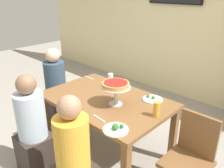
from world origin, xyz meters
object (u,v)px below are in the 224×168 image
beer_glass_amber_tall (157,109)px  diner_near_right (74,164)px  salad_plate_near_diner (152,99)px  salad_plate_far_diner (116,128)px  diner_head_west (56,92)px  cutlery_knife_far (89,78)px  deep_dish_pizza_stand (116,86)px  chair_head_east (191,155)px  cutlery_fork_near (99,118)px  dining_table (106,106)px  cutlery_fork_far (66,103)px  cutlery_knife_near (124,88)px  water_glass_clear_near (111,78)px  diner_near_left (33,133)px

beer_glass_amber_tall → diner_near_right: bearing=-109.5°
salad_plate_near_diner → salad_plate_far_diner: 0.74m
diner_head_west → cutlery_knife_far: (0.41, 0.30, 0.25)m
deep_dish_pizza_stand → diner_head_west: bearing=178.1°
chair_head_east → cutlery_fork_near: size_ratio=4.83×
dining_table → diner_near_right: diner_near_right is taller
deep_dish_pizza_stand → cutlery_fork_far: deep_dish_pizza_stand is taller
salad_plate_near_diner → cutlery_knife_near: bearing=176.9°
diner_near_right → water_glass_clear_near: 1.38m
diner_head_west → beer_glass_amber_tall: 1.72m
diner_near_left → chair_head_east: diner_near_left is taller
dining_table → beer_glass_amber_tall: (0.64, 0.06, 0.17)m
water_glass_clear_near → cutlery_knife_near: 0.30m
diner_near_right → salad_plate_far_diner: 0.48m
dining_table → diner_head_west: 1.06m
cutlery_knife_far → diner_near_left: bearing=108.8°
cutlery_fork_near → diner_near_right: bearing=-71.1°
diner_near_left → cutlery_fork_near: 0.76m
water_glass_clear_near → cutlery_fork_near: size_ratio=0.64×
water_glass_clear_near → cutlery_knife_near: water_glass_clear_near is taller
diner_near_right → cutlery_knife_near: 1.21m
cutlery_fork_near → cutlery_knife_near: 0.78m
chair_head_east → diner_near_right: bearing=49.9°
water_glass_clear_near → diner_head_west: bearing=-151.3°
dining_table → cutlery_knife_far: 0.72m
diner_near_left → cutlery_knife_near: diner_near_left is taller
diner_near_right → salad_plate_far_diner: bearing=-25.2°
cutlery_fork_near → deep_dish_pizza_stand: bearing=111.8°
salad_plate_near_diner → cutlery_knife_near: salad_plate_near_diner is taller
salad_plate_near_diner → cutlery_fork_near: bearing=-101.2°
diner_head_west → salad_plate_near_diner: size_ratio=5.06×
diner_near_left → cutlery_knife_near: bearing=-15.0°
cutlery_knife_near → deep_dish_pizza_stand: bearing=115.7°
diner_near_left → cutlery_knife_far: 1.14m
diner_head_west → cutlery_knife_near: 1.10m
salad_plate_near_diner → cutlery_fork_near: 0.71m
diner_near_left → salad_plate_near_diner: bearing=-34.0°
cutlery_fork_near → diner_head_west: bearing=171.0°
deep_dish_pizza_stand → cutlery_fork_far: bearing=-138.4°
deep_dish_pizza_stand → cutlery_knife_near: (-0.21, 0.39, -0.21)m
cutlery_fork_far → cutlery_knife_near: bearing=75.8°
water_glass_clear_near → salad_plate_near_diner: bearing=-5.7°
salad_plate_far_diner → water_glass_clear_near: 1.17m
diner_head_west → diner_near_right: 1.60m
diner_head_west → water_glass_clear_near: diner_head_west is taller
chair_head_east → cutlery_fork_near: 0.92m
diner_near_left → dining_table: bearing=-23.7°
diner_near_right → salad_plate_near_diner: 1.13m
dining_table → chair_head_east: 1.05m
dining_table → salad_plate_near_diner: bearing=39.7°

